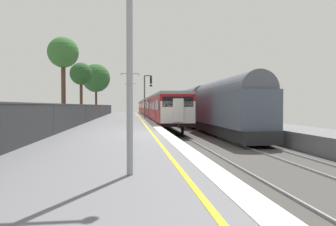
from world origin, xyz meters
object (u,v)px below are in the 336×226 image
Objects in this scene: platform_lamp_mid at (130,92)px; background_tree_centre at (81,75)px; speed_limit_sign at (145,105)px; signal_gantry at (146,91)px; commuter_train_at_platform at (152,107)px; background_tree_left at (96,79)px; freight_train_adjacent_track at (205,106)px; platform_lamp_far at (130,96)px; background_tree_right at (63,54)px; platform_lamp_near at (130,21)px.

background_tree_centre is at bearing 120.90° from platform_lamp_mid.
background_tree_centre is at bearing 154.42° from speed_limit_sign.
commuter_train_at_platform is at bearing 82.92° from signal_gantry.
freight_train_adjacent_track is at bearing -59.98° from background_tree_left.
platform_lamp_far is 0.65× the size of background_tree_left.
platform_lamp_mid is at bearing -90.00° from platform_lamp_far.
background_tree_right reaches higher than freight_train_adjacent_track.
platform_lamp_far is 0.69× the size of background_tree_right.
background_tree_right is at bearing -173.05° from platform_lamp_mid.
platform_lamp_mid is (-3.63, -21.62, 1.64)m from commuter_train_at_platform.
background_tree_left is (-5.82, 47.93, 2.69)m from platform_lamp_near.
platform_lamp_near is 0.70× the size of background_tree_right.
freight_train_adjacent_track is 9.22m from speed_limit_sign.
background_tree_left is 1.19× the size of background_tree_centre.
background_tree_left is at bearing 115.20° from speed_limit_sign.
signal_gantry is 13.76m from background_tree_right.
platform_lamp_near is (-1.78, -31.77, 1.79)m from speed_limit_sign.
background_tree_left reaches higher than commuter_train_at_platform.
freight_train_adjacent_track is 11.86× the size of speed_limit_sign.
platform_lamp_far is at bearing 65.84° from background_tree_centre.
platform_lamp_far is at bearing 90.00° from platform_lamp_mid.
platform_lamp_near is 36.33m from background_tree_centre.
commuter_train_at_platform is at bearing 100.33° from freight_train_adjacent_track.
background_tree_centre is (-8.19, 3.92, 4.02)m from speed_limit_sign.
platform_lamp_near is at bearing -83.07° from background_tree_left.
platform_lamp_far reaches higher than speed_limit_sign.
freight_train_adjacent_track is 3.35× the size of background_tree_left.
speed_limit_sign is (-1.85, -14.84, 0.29)m from commuter_train_at_platform.
signal_gantry is 1.14× the size of platform_lamp_mid.
speed_limit_sign is at bearing -64.80° from background_tree_left.
commuter_train_at_platform is 21.99m from platform_lamp_mid.
background_tree_left is 23.73m from background_tree_right.
signal_gantry is 34.67m from platform_lamp_near.
freight_train_adjacent_track is at bearing -50.63° from speed_limit_sign.
background_tree_left reaches higher than platform_lamp_mid.
background_tree_left is (-5.82, 22.94, 3.13)m from platform_lamp_mid.
platform_lamp_far is 26.72m from background_tree_right.
signal_gantry is 8.87m from background_tree_centre.
background_tree_left is 1.06× the size of background_tree_right.
platform_lamp_far is at bearing 95.59° from speed_limit_sign.
commuter_train_at_platform is 10.67m from background_tree_left.
signal_gantry is 15.52m from platform_lamp_far.
signal_gantry is 3.41m from speed_limit_sign.
speed_limit_sign is at bearing 42.84° from background_tree_right.
platform_lamp_near is at bearing -75.25° from background_tree_right.
platform_lamp_near reaches higher than platform_lamp_far.
background_tree_left is (-13.45, 23.29, 4.51)m from freight_train_adjacent_track.
speed_limit_sign is at bearing -84.41° from platform_lamp_far.
background_tree_right reaches higher than platform_lamp_far.
platform_lamp_near is at bearing -94.45° from commuter_train_at_platform.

